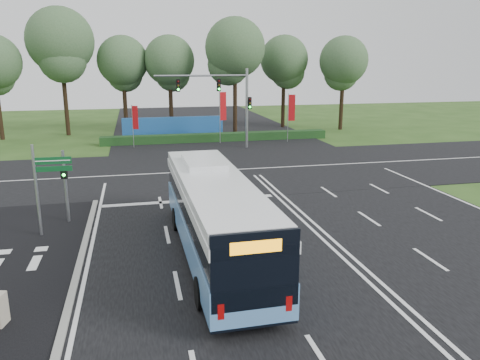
% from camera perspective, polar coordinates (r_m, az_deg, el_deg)
% --- Properties ---
extents(ground, '(120.00, 120.00, 0.00)m').
position_cam_1_polar(ground, '(22.72, 8.03, -5.39)').
color(ground, '#2A4A18').
rests_on(ground, ground).
extents(road_main, '(20.00, 120.00, 0.04)m').
position_cam_1_polar(road_main, '(22.72, 8.03, -5.34)').
color(road_main, black).
rests_on(road_main, ground).
extents(road_cross, '(120.00, 14.00, 0.05)m').
position_cam_1_polar(road_cross, '(33.75, 0.88, 1.33)').
color(road_cross, black).
rests_on(road_cross, ground).
extents(bike_path, '(5.00, 18.00, 0.06)m').
position_cam_1_polar(bike_path, '(19.18, -26.37, -10.54)').
color(bike_path, black).
rests_on(bike_path, ground).
extents(kerb_strip, '(0.25, 18.00, 0.12)m').
position_cam_1_polar(kerb_strip, '(18.71, -19.13, -10.30)').
color(kerb_strip, gray).
rests_on(kerb_strip, ground).
extents(city_bus, '(2.77, 12.19, 3.49)m').
position_cam_1_polar(city_bus, '(18.34, -3.10, -4.30)').
color(city_bus, '#5489C4').
rests_on(city_bus, ground).
extents(pedestrian_signal, '(0.31, 0.42, 3.56)m').
position_cam_1_polar(pedestrian_signal, '(23.68, -20.51, -0.45)').
color(pedestrian_signal, gray).
rests_on(pedestrian_signal, ground).
extents(street_sign, '(1.62, 0.15, 4.15)m').
position_cam_1_polar(street_sign, '(22.04, -22.78, 0.06)').
color(street_sign, gray).
rests_on(street_sign, ground).
extents(banner_flag_left, '(0.54, 0.26, 3.86)m').
position_cam_1_polar(banner_flag_left, '(42.82, -12.72, 7.17)').
color(banner_flag_left, gray).
rests_on(banner_flag_left, ground).
extents(banner_flag_mid, '(0.69, 0.29, 4.92)m').
position_cam_1_polar(banner_flag_mid, '(44.30, -2.19, 8.57)').
color(banner_flag_mid, gray).
rests_on(banner_flag_mid, ground).
extents(banner_flag_right, '(0.68, 0.18, 4.63)m').
position_cam_1_polar(banner_flag_right, '(45.26, 6.21, 8.40)').
color(banner_flag_right, gray).
rests_on(banner_flag_right, ground).
extents(traffic_light_gantry, '(8.41, 0.28, 7.00)m').
position_cam_1_polar(traffic_light_gantry, '(41.34, -1.61, 10.22)').
color(traffic_light_gantry, gray).
rests_on(traffic_light_gantry, ground).
extents(hedge, '(22.00, 1.20, 0.80)m').
position_cam_1_polar(hedge, '(45.70, -2.81, 5.22)').
color(hedge, '#133616').
rests_on(hedge, ground).
extents(blue_hoarding, '(10.00, 0.30, 2.20)m').
position_cam_1_polar(blue_hoarding, '(47.56, -8.12, 6.30)').
color(blue_hoarding, '#1C539C').
rests_on(blue_hoarding, ground).
extents(eucalyptus_row, '(41.23, 9.38, 12.96)m').
position_cam_1_polar(eucalyptus_row, '(51.32, -8.43, 14.95)').
color(eucalyptus_row, black).
rests_on(eucalyptus_row, ground).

